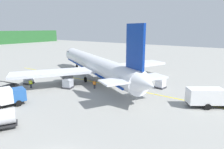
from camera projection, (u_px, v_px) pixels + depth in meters
name	position (u px, v px, depth m)	size (l,w,h in m)	color
airliner_foreground	(95.00, 65.00, 43.14)	(32.39, 38.28, 11.90)	silver
service_truck_fuel	(211.00, 97.00, 28.42)	(5.74, 6.81, 2.80)	silver
service_truck_catering	(2.00, 97.00, 28.35)	(6.45, 3.86, 2.76)	#2659A5
cargo_container_near	(160.00, 84.00, 37.62)	(1.98, 1.98, 1.89)	#333338
cargo_container_mid	(68.00, 84.00, 37.62)	(2.21, 2.21, 1.88)	#333338
cargo_container_far	(29.00, 79.00, 40.43)	(2.00, 2.00, 2.02)	#333338
crew_marshaller	(31.00, 83.00, 37.48)	(0.50, 0.47, 1.70)	#191E33
crew_loader_left	(94.00, 84.00, 37.27)	(0.41, 0.57, 1.61)	#191E33
apron_guide_line	(107.00, 85.00, 40.13)	(0.30, 60.00, 0.01)	yellow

